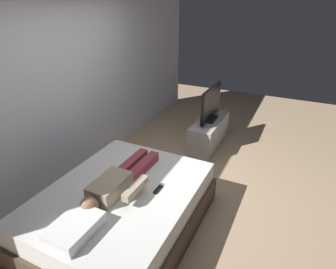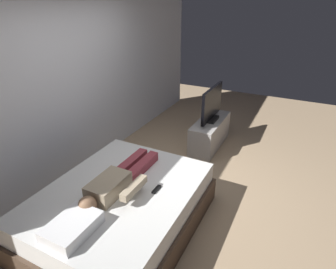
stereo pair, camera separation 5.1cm
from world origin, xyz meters
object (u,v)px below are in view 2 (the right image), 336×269
(pillow, at_px, (72,227))
(remote, at_px, (156,189))
(tv, at_px, (212,105))
(bed, at_px, (121,209))
(person, at_px, (117,181))
(tv_stand, at_px, (210,133))

(pillow, distance_m, remote, 0.95)
(tv, bearing_deg, remote, -176.43)
(tv, bearing_deg, pillow, 175.65)
(bed, height_order, pillow, pillow)
(bed, bearing_deg, pillow, 180.00)
(pillow, height_order, person, person)
(remote, distance_m, tv_stand, 2.22)
(tv_stand, xyz_separation_m, tv, (0.00, 0.00, 0.53))
(pillow, bearing_deg, tv_stand, -4.35)
(bed, relative_size, tv, 2.29)
(person, relative_size, remote, 8.40)
(remote, relative_size, tv_stand, 0.14)
(remote, relative_size, tv, 0.17)
(pillow, distance_m, tv_stand, 3.09)
(person, bearing_deg, bed, -129.31)
(person, height_order, tv_stand, person)
(bed, distance_m, tv_stand, 2.38)
(remote, distance_m, tv, 2.21)
(pillow, xyz_separation_m, remote, (0.87, -0.37, -0.05))
(pillow, relative_size, person, 0.38)
(tv_stand, relative_size, tv, 1.25)
(tv_stand, bearing_deg, person, 173.48)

